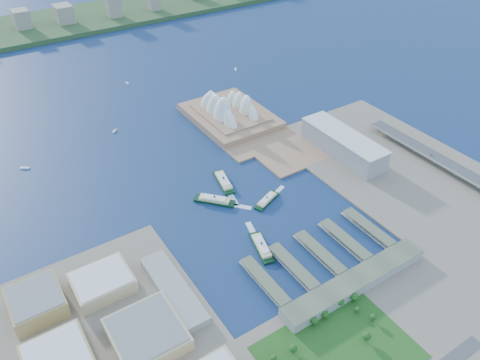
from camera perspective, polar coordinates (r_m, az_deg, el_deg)
ground at (r=632.29m, az=4.24°, el=-5.63°), size 3000.00×3000.00×0.00m
south_land at (r=537.60m, az=18.34°, el=-17.99°), size 720.00×180.00×3.00m
east_land at (r=750.16m, az=21.50°, el=-0.60°), size 240.00×500.00×3.00m
peninsula at (r=854.92m, az=-0.34°, el=7.00°), size 135.00×220.00×3.00m
far_shore at (r=1439.44m, az=-20.80°, el=17.52°), size 2200.00×260.00×12.00m
opera_house at (r=854.08m, az=-1.23°, el=9.29°), size 134.00×180.00×58.00m
toaster_building at (r=774.64m, az=12.44°, el=4.28°), size 45.00×155.00×35.00m
expressway at (r=786.05m, az=24.89°, el=0.92°), size 26.00×340.00×11.85m
west_buildings at (r=505.68m, az=-15.16°, el=-19.07°), size 200.00×280.00×27.00m
ferry_wharves at (r=595.85m, az=9.69°, el=-8.82°), size 184.00×90.00×9.30m
terminal_building at (r=566.33m, az=13.85°, el=-11.98°), size 200.00×28.00×12.00m
park at (r=506.09m, az=12.05°, el=-19.37°), size 150.00×110.00×16.00m
far_skyline at (r=1411.26m, az=-20.87°, el=18.60°), size 1900.00×140.00×55.00m
ferry_a at (r=666.96m, az=-3.13°, el=-2.32°), size 50.42×53.60×11.10m
ferry_b at (r=701.45m, az=-2.02°, el=-0.02°), size 27.99×62.44×11.45m
ferry_c at (r=596.92m, az=2.64°, el=-7.98°), size 28.48×58.94×10.80m
ferry_d at (r=668.20m, az=3.30°, el=-2.34°), size 49.74×29.65×9.20m
boat_a at (r=809.24m, az=-24.79°, el=1.36°), size 14.24×10.81×2.80m
boat_b at (r=859.40m, az=-15.05°, el=5.82°), size 10.54×9.88×2.89m
boat_c at (r=1070.16m, az=-0.54°, el=13.37°), size 8.68×12.92×2.83m
boat_e at (r=1032.65m, az=-13.59°, el=11.44°), size 4.14×11.32×2.73m
car_c at (r=798.52m, az=22.29°, el=2.83°), size 1.92×4.73×1.37m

